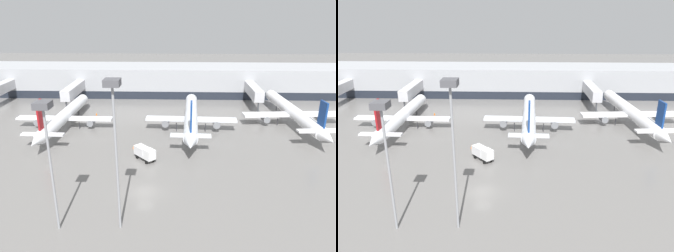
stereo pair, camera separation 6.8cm
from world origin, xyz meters
The scene contains 10 objects.
ground_plane centered at (0.00, 0.00, 0.00)m, with size 320.00×320.00×0.00m, color slate.
terminal_building centered at (-0.19, 61.79, 4.50)m, with size 160.00×31.14×9.00m.
parked_jet_0 centered at (-21.65, 28.12, 2.81)m, with size 22.50×35.78×10.16m.
parked_jet_1 centered at (32.75, 32.18, 3.05)m, with size 24.29×38.67×9.49m.
parked_jet_4 centered at (8.00, 27.20, 3.26)m, with size 20.84×36.36×10.29m.
service_truck_0 centered at (-1.07, 11.26, 1.54)m, with size 4.43×4.69×2.56m.
traffic_cone_1 centered at (-16.55, 37.73, 0.30)m, with size 0.45×0.45×0.61m.
traffic_cone_3 centered at (-3.85, 16.50, 0.40)m, with size 0.45×0.45×0.80m.
apron_light_mast_0 centered at (-10.14, -9.20, 13.52)m, with size 1.80×1.80×16.96m.
apron_light_mast_2 centered at (-2.28, -8.69, 15.23)m, with size 1.80×1.80×19.46m.
Camera 2 is at (5.10, -43.87, 26.86)m, focal length 35.00 mm.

